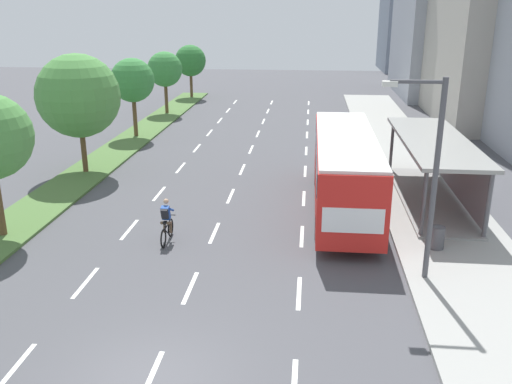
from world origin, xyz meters
The scene contains 18 objects.
ground_plane centered at (0.00, 0.00, 0.00)m, with size 140.00×140.00×0.00m, color #4C4C51.
median_strip centered at (-8.30, 20.00, 0.06)m, with size 2.60×52.00×0.12m, color #4C7038.
sidewalk_right centered at (9.25, 20.00, 0.07)m, with size 4.50×52.00×0.15m, color #9E9E99.
lane_divider_left centered at (-3.50, 18.46, 0.00)m, with size 0.14×47.92×0.01m.
lane_divider_center centered at (0.00, 18.46, 0.00)m, with size 0.14×47.92×0.01m.
lane_divider_right centered at (3.50, 18.46, 0.00)m, with size 0.14×47.92×0.01m.
bus_shelter centered at (9.53, 13.90, 1.87)m, with size 2.90×9.96×2.86m.
bus centered at (5.25, 12.58, 2.07)m, with size 2.54×11.29×3.37m.
cyclist centered at (-1.66, 8.27, 0.79)m, with size 0.46×1.82×1.71m.
median_tree_third centered at (-8.38, 16.88, 4.20)m, with size 4.34×4.34×6.26m.
median_tree_fourth centered at (-8.31, 25.69, 3.91)m, with size 2.94×2.94×5.28m.
median_tree_fifth centered at (-8.38, 34.49, 3.71)m, with size 2.87×2.87×5.05m.
median_tree_farthest centered at (-8.13, 43.30, 3.62)m, with size 3.01×3.01×5.02m.
streetlight centered at (7.42, 5.96, 3.89)m, with size 1.91×0.24×6.50m.
trash_bin centered at (8.45, 8.31, 0.57)m, with size 0.52×0.52×0.85m, color #4C4C51.
building_mid_right centered at (17.28, 34.86, 6.93)m, with size 7.48×15.29×13.86m, color #A39E93.
building_far_right centered at (17.56, 48.24, 7.38)m, with size 10.03×14.50×14.75m, color #8E939E.
building_tall_right centered at (18.54, 71.86, 7.28)m, with size 10.04×11.75×14.57m, color slate.
Camera 1 is at (3.67, -10.87, 8.59)m, focal length 38.73 mm.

